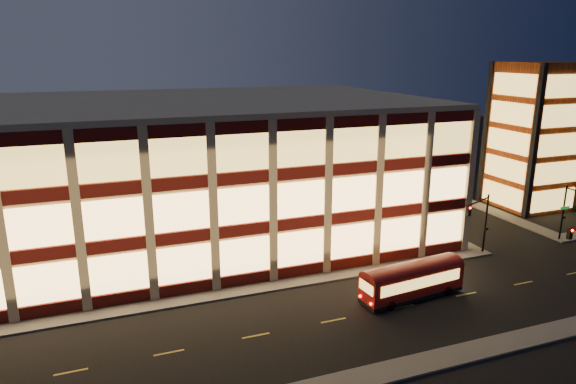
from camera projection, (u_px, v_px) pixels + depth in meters
name	position (u px, v px, depth m)	size (l,w,h in m)	color
ground	(258.00, 294.00, 41.97)	(200.00, 200.00, 0.00)	black
sidewalk_office_south	(219.00, 294.00, 41.83)	(54.00, 2.00, 0.15)	#514F4C
sidewalk_office_east	(391.00, 207.00, 65.09)	(2.00, 30.00, 0.15)	#514F4C
sidewalk_tower_west	(462.00, 199.00, 68.82)	(2.00, 30.00, 0.15)	#514F4C
office_building	(183.00, 168.00, 54.33)	(50.45, 30.45, 14.50)	tan
stair_tower	(534.00, 136.00, 63.92)	(8.60, 8.60, 18.00)	#8C3814
traffic_signal_far	(480.00, 216.00, 48.62)	(3.79, 1.87, 6.00)	black
traffic_signal_right	(576.00, 207.00, 51.67)	(1.20, 4.37, 6.00)	black
trolley_bus	(412.00, 278.00, 41.03)	(9.05, 3.13, 3.00)	maroon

